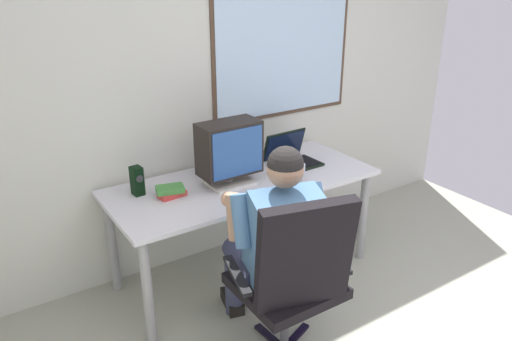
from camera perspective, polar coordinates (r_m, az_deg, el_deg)
The scene contains 9 objects.
wall_rear at distance 3.66m, azimuth -2.39°, elevation 10.86°, with size 4.58×0.08×2.68m.
desk at distance 3.42m, azimuth -1.43°, elevation -2.50°, with size 1.84×0.77×0.74m.
office_chair at distance 2.63m, azimuth 4.51°, elevation -11.80°, with size 0.68×0.61×1.08m.
person_seated at distance 2.81m, azimuth 2.23°, elevation -7.96°, with size 0.61×0.83×1.26m.
crt_monitor at distance 3.24m, azimuth -3.08°, elevation 2.42°, with size 0.41×0.24×0.43m.
laptop at distance 3.65m, azimuth 3.99°, elevation 1.73°, with size 0.37×0.31×0.23m.
wine_glass at distance 3.34m, azimuth 4.98°, elevation 0.13°, with size 0.08×0.08×0.12m.
desk_speaker at distance 3.22m, azimuth -13.50°, elevation -1.16°, with size 0.07×0.09×0.19m.
book_stack at distance 3.18m, azimuth -9.75°, elevation -2.37°, with size 0.20×0.15×0.07m.
Camera 1 is at (-1.81, -0.89, 2.09)m, focal length 34.80 mm.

